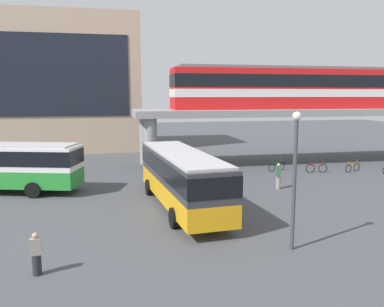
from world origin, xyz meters
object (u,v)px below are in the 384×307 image
object	(u,v)px
pedestrian_by_bike_rack	(278,177)
pedestrian_at_kerb	(36,255)
station_building	(17,84)
bicycle_orange	(353,167)
bus_main	(182,174)
bicycle_brown	(224,171)
bicycle_red	(317,168)
train	(306,87)
bicycle_green	(277,167)

from	to	relation	value
pedestrian_by_bike_rack	pedestrian_at_kerb	world-z (taller)	pedestrian_by_bike_rack
station_building	bicycle_orange	size ratio (longest dim) A/B	16.09
station_building	bus_main	bearing A→B (deg)	-62.74
bicycle_brown	pedestrian_at_kerb	size ratio (longest dim) A/B	1.14
station_building	bicycle_red	distance (m)	34.02
station_building	train	size ratio (longest dim) A/B	1.09
bicycle_green	pedestrian_by_bike_rack	distance (m)	6.51
bicycle_green	bicycle_orange	xyz separation A→B (m)	(6.04, -1.67, 0.00)
bicycle_brown	pedestrian_at_kerb	bearing A→B (deg)	-126.96
pedestrian_at_kerb	bicycle_orange	bearing A→B (deg)	33.22
pedestrian_by_bike_rack	pedestrian_at_kerb	bearing A→B (deg)	-143.19
pedestrian_by_bike_rack	bus_main	bearing A→B (deg)	-156.16
bicycle_orange	bus_main	bearing A→B (deg)	-154.58
train	bicycle_brown	xyz separation A→B (m)	(-9.17, -4.75, -6.68)
bicycle_orange	pedestrian_by_bike_rack	size ratio (longest dim) A/B	0.97
train	bicycle_orange	bearing A→B (deg)	-71.42
bicycle_green	bicycle_red	xyz separation A→B (m)	(2.94, -1.34, 0.00)
bicycle_orange	bicycle_red	bearing A→B (deg)	173.82
bicycle_orange	pedestrian_at_kerb	size ratio (longest dim) A/B	1.08
station_building	bicycle_orange	bearing A→B (deg)	-33.55
train	bicycle_green	size ratio (longest dim) A/B	14.76
train	pedestrian_by_bike_rack	bearing A→B (deg)	-125.21
station_building	bicycle_orange	xyz separation A→B (m)	(29.98, -19.88, -7.24)
bicycle_red	bicycle_orange	bearing A→B (deg)	-6.18
pedestrian_by_bike_rack	station_building	bearing A→B (deg)	131.51
bicycle_green	pedestrian_at_kerb	bearing A→B (deg)	-135.05
bicycle_green	bicycle_red	distance (m)	3.23
bicycle_red	pedestrian_at_kerb	xyz separation A→B (m)	(-19.32, -15.01, 0.37)
bus_main	pedestrian_by_bike_rack	xyz separation A→B (m)	(7.29, 3.22, -1.15)
bicycle_orange	bicycle_brown	bearing A→B (deg)	177.11
bicycle_brown	bicycle_orange	xyz separation A→B (m)	(10.95, -0.55, 0.00)
bicycle_green	station_building	bearing A→B (deg)	142.75
bicycle_green	pedestrian_at_kerb	distance (m)	23.14
bicycle_green	bicycle_orange	world-z (taller)	same
bicycle_orange	pedestrian_at_kerb	xyz separation A→B (m)	(-22.41, -14.67, 0.37)
station_building	train	distance (m)	31.75
bicycle_brown	station_building	bearing A→B (deg)	134.55
station_building	pedestrian_at_kerb	world-z (taller)	station_building
bus_main	pedestrian_by_bike_rack	world-z (taller)	bus_main
bicycle_green	pedestrian_by_bike_rack	size ratio (longest dim) A/B	0.96
train	pedestrian_at_kerb	size ratio (longest dim) A/B	15.97
station_building	bicycle_green	bearing A→B (deg)	-37.25
bicycle_green	bicycle_orange	size ratio (longest dim) A/B	1.00
train	bus_main	distance (m)	19.70
bus_main	bicycle_brown	size ratio (longest dim) A/B	6.27
bicycle_brown	pedestrian_by_bike_rack	bearing A→B (deg)	-63.86
bicycle_red	train	bearing A→B (deg)	75.20
train	bicycle_brown	distance (m)	12.30
pedestrian_by_bike_rack	bicycle_red	bearing A→B (deg)	40.35
station_building	train	world-z (taller)	station_building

